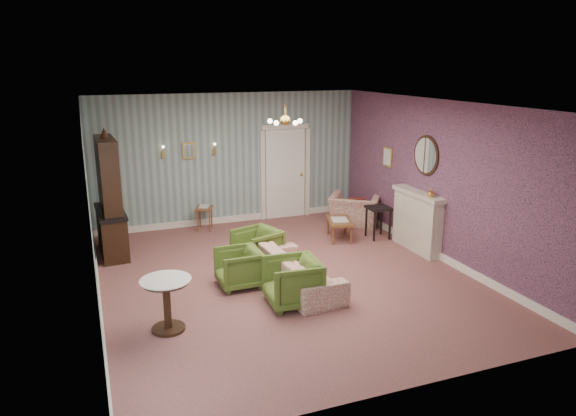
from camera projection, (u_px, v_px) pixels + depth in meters
name	position (u px, v px, depth m)	size (l,w,h in m)	color
floor	(285.00, 277.00, 9.09)	(7.00, 7.00, 0.00)	#86524E
ceiling	(285.00, 104.00, 8.33)	(7.00, 7.00, 0.00)	white
wall_back	(230.00, 159.00, 11.87)	(6.00, 6.00, 0.00)	slate
wall_front	(404.00, 270.00, 5.56)	(6.00, 6.00, 0.00)	slate
wall_left	(90.00, 212.00, 7.68)	(7.00, 7.00, 0.00)	slate
wall_right	(439.00, 180.00, 9.75)	(7.00, 7.00, 0.00)	slate
wall_right_floral	(438.00, 180.00, 9.74)	(7.00, 7.00, 0.00)	#AB5567
door	(285.00, 172.00, 12.38)	(1.12, 0.12, 2.16)	white
olive_chair_a	(292.00, 280.00, 7.98)	(0.77, 0.72, 0.79)	#486122
olive_chair_b	(239.00, 266.00, 8.65)	(0.67, 0.63, 0.69)	#486122
olive_chair_c	(257.00, 246.00, 9.55)	(0.72, 0.67, 0.74)	#486122
sofa_chintz	(298.00, 264.00, 8.60)	(2.00, 0.58, 0.78)	#973F3D
wingback_chair	(355.00, 205.00, 11.89)	(1.06, 0.69, 0.93)	#973F3D
dresser	(109.00, 194.00, 9.93)	(0.49, 1.41, 2.34)	black
fireplace	(417.00, 221.00, 10.29)	(0.30, 1.40, 1.16)	beige
mantel_vase	(431.00, 193.00, 9.75)	(0.15, 0.15, 0.15)	gold
oval_mirror	(426.00, 155.00, 9.99)	(0.04, 0.76, 0.84)	white
framed_print	(388.00, 157.00, 11.27)	(0.04, 0.34, 0.42)	gold
coffee_table	(339.00, 229.00, 11.01)	(0.45, 0.82, 0.42)	brown
side_table_black	(378.00, 223.00, 11.04)	(0.45, 0.45, 0.67)	black
pedestal_table	(167.00, 305.00, 7.21)	(0.69, 0.69, 0.75)	black
nesting_table	(205.00, 217.00, 11.62)	(0.33, 0.42, 0.55)	brown
gilt_mirror_back	(189.00, 151.00, 11.45)	(0.28, 0.06, 0.36)	gold
sconce_left	(163.00, 152.00, 11.25)	(0.16, 0.12, 0.30)	gold
sconce_right	(214.00, 149.00, 11.62)	(0.16, 0.12, 0.30)	gold
chandelier	(285.00, 122.00, 8.40)	(0.56, 0.56, 0.36)	gold
burgundy_cushion	(356.00, 206.00, 11.74)	(0.38, 0.10, 0.38)	maroon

